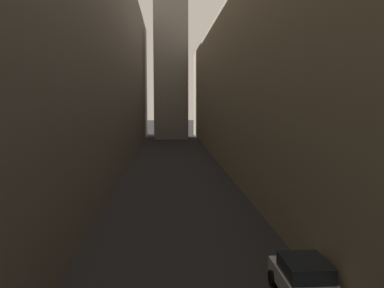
% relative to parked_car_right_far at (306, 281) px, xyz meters
% --- Properties ---
extents(ground_plane, '(264.00, 264.00, 0.00)m').
position_rel_parked_car_right_far_xyz_m(ground_plane, '(-4.40, 26.05, -0.82)').
color(ground_plane, '#232326').
extents(building_block_left, '(11.96, 108.00, 24.28)m').
position_rel_parked_car_right_far_xyz_m(building_block_left, '(-15.88, 28.05, 11.32)').
color(building_block_left, '#60594F').
rests_on(building_block_left, ground).
extents(building_block_right, '(10.47, 108.00, 18.67)m').
position_rel_parked_car_right_far_xyz_m(building_block_right, '(6.34, 28.05, 8.51)').
color(building_block_right, gray).
rests_on(building_block_right, ground).
extents(parked_car_right_far, '(2.05, 4.27, 1.61)m').
position_rel_parked_car_right_far_xyz_m(parked_car_right_far, '(0.00, 0.00, 0.00)').
color(parked_car_right_far, silver).
rests_on(parked_car_right_far, ground).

